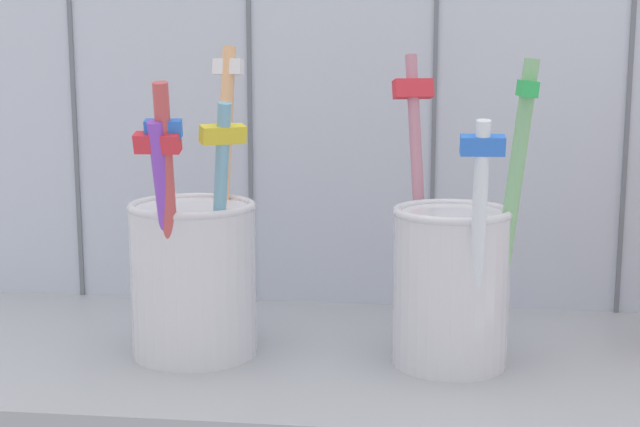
% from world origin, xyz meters
% --- Properties ---
extents(counter_slab, '(0.64, 0.22, 0.02)m').
position_xyz_m(counter_slab, '(0.00, 0.00, 0.01)').
color(counter_slab, '#9EA3A8').
rests_on(counter_slab, ground).
extents(tile_wall_back, '(0.64, 0.02, 0.45)m').
position_xyz_m(tile_wall_back, '(0.00, 0.12, 0.23)').
color(tile_wall_back, silver).
rests_on(tile_wall_back, ground).
extents(toothbrush_cup_left, '(0.08, 0.10, 0.18)m').
position_xyz_m(toothbrush_cup_left, '(-0.07, -0.01, 0.07)').
color(toothbrush_cup_left, silver).
rests_on(toothbrush_cup_left, counter_slab).
extents(toothbrush_cup_right, '(0.08, 0.11, 0.18)m').
position_xyz_m(toothbrush_cup_right, '(0.08, -0.01, 0.07)').
color(toothbrush_cup_right, silver).
rests_on(toothbrush_cup_right, counter_slab).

